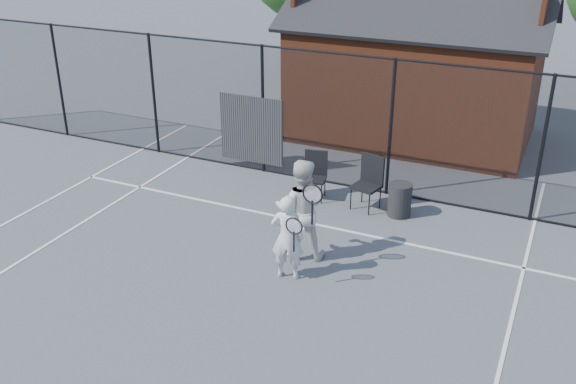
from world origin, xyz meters
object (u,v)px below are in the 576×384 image
at_px(clubhouse, 416,77).
at_px(player_back, 301,209).
at_px(waste_bin, 400,200).
at_px(player_front, 287,237).
at_px(chair_right, 366,184).
at_px(chair_left, 314,177).

bearing_deg(clubhouse, player_back, -91.11).
height_order(player_back, waste_bin, player_back).
xyz_separation_m(clubhouse, player_front, (-0.05, -7.97, -0.84)).
distance_m(player_back, waste_bin, 2.67).
distance_m(player_front, player_back, 0.77).
bearing_deg(chair_right, waste_bin, 13.19).
height_order(player_front, waste_bin, player_front).
height_order(clubhouse, player_back, clubhouse).
relative_size(clubhouse, player_back, 3.48).
distance_m(chair_left, waste_bin, 1.89).
xyz_separation_m(player_back, chair_right, (0.46, 2.33, -0.38)).
height_order(player_front, player_back, player_back).
relative_size(player_back, chair_right, 1.69).
bearing_deg(player_front, waste_bin, 70.42).
bearing_deg(chair_left, chair_right, -11.44).
distance_m(clubhouse, player_back, 7.26).
distance_m(player_front, waste_bin, 3.28).
xyz_separation_m(player_front, waste_bin, (1.09, 3.07, -0.42)).
xyz_separation_m(chair_left, chair_right, (1.16, 0.00, 0.05)).
distance_m(chair_left, chair_right, 1.16).
bearing_deg(player_front, chair_right, 83.13).
relative_size(player_back, chair_left, 1.84).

